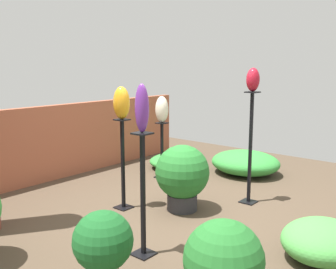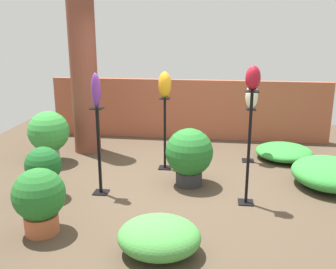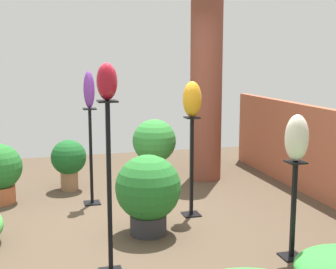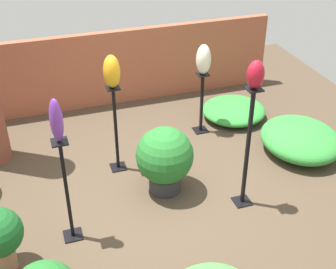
% 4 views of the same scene
% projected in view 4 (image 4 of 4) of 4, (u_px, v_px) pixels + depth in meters
% --- Properties ---
extents(ground_plane, '(8.00, 8.00, 0.00)m').
position_uv_depth(ground_plane, '(149.00, 195.00, 5.66)').
color(ground_plane, '#4C3D2D').
extents(brick_wall_back, '(5.60, 0.12, 1.20)m').
position_uv_depth(brick_wall_back, '(103.00, 69.00, 7.35)').
color(brick_wall_back, '#9E5138').
rests_on(brick_wall_back, ground).
extents(pedestal_ivory, '(0.20, 0.20, 0.92)m').
position_uv_depth(pedestal_ivory, '(202.00, 106.00, 6.72)').
color(pedestal_ivory, black).
rests_on(pedestal_ivory, ground).
extents(pedestal_ruby, '(0.20, 0.20, 1.50)m').
position_uv_depth(pedestal_ruby, '(247.00, 154.00, 5.19)').
color(pedestal_ruby, black).
rests_on(pedestal_ruby, ground).
extents(pedestal_violet, '(0.20, 0.20, 1.22)m').
position_uv_depth(pedestal_violet, '(67.00, 196.00, 4.78)').
color(pedestal_violet, black).
rests_on(pedestal_violet, ground).
extents(pedestal_amber, '(0.20, 0.20, 1.17)m').
position_uv_depth(pedestal_amber, '(116.00, 133.00, 5.86)').
color(pedestal_amber, black).
rests_on(pedestal_amber, ground).
extents(art_vase_ivory, '(0.20, 0.21, 0.43)m').
position_uv_depth(art_vase_ivory, '(204.00, 59.00, 6.34)').
color(art_vase_ivory, beige).
rests_on(art_vase_ivory, pedestal_ivory).
extents(art_vase_ruby, '(0.18, 0.17, 0.31)m').
position_uv_depth(art_vase_ruby, '(256.00, 75.00, 4.68)').
color(art_vase_ruby, maroon).
rests_on(art_vase_ruby, pedestal_ruby).
extents(art_vase_violet, '(0.13, 0.14, 0.46)m').
position_uv_depth(art_vase_violet, '(56.00, 120.00, 4.31)').
color(art_vase_violet, '#6B2D8C').
rests_on(art_vase_violet, pedestal_violet).
extents(art_vase_amber, '(0.20, 0.22, 0.41)m').
position_uv_depth(art_vase_amber, '(112.00, 71.00, 5.42)').
color(art_vase_amber, orange).
rests_on(art_vase_amber, pedestal_amber).
extents(potted_plant_back_center, '(0.69, 0.69, 0.85)m').
position_uv_depth(potted_plant_back_center, '(165.00, 158.00, 5.51)').
color(potted_plant_back_center, '#2D2D33').
rests_on(potted_plant_back_center, ground).
extents(foliage_bed_east, '(0.98, 0.95, 0.25)m').
position_uv_depth(foliage_bed_east, '(234.00, 110.00, 7.20)').
color(foliage_bed_east, '#338C38').
rests_on(foliage_bed_east, ground).
extents(foliage_bed_west, '(1.06, 1.18, 0.39)m').
position_uv_depth(foliage_bed_west, '(301.00, 139.00, 6.37)').
color(foliage_bed_west, '#338C38').
rests_on(foliage_bed_west, ground).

